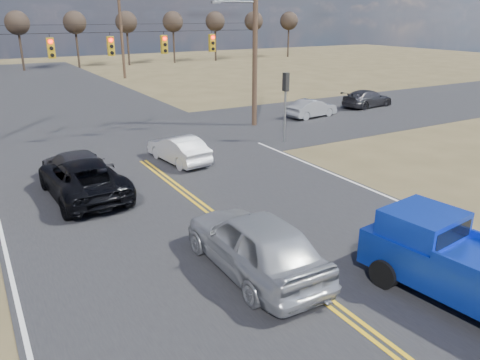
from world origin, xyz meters
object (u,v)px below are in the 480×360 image
pickup_truck (465,267)px  dgrey_car_queue (76,168)px  silver_suv (255,242)px  white_car_queue (179,149)px  black_suv (83,178)px  cross_car_east_far (367,99)px  cross_car_east_near (312,108)px

pickup_truck → dgrey_car_queue: bearing=107.5°
silver_suv → dgrey_car_queue: silver_suv is taller
silver_suv → white_car_queue: 10.94m
silver_suv → black_suv: size_ratio=0.95×
pickup_truck → cross_car_east_far: bearing=42.9°
white_car_queue → cross_car_east_near: bearing=-163.8°
cross_car_east_near → dgrey_car_queue: bearing=101.7°
white_car_queue → cross_car_east_far: (18.62, 6.08, 0.00)m
silver_suv → white_car_queue: (2.29, 10.70, -0.24)m
silver_suv → black_suv: 8.78m
silver_suv → dgrey_car_queue: 10.29m
cross_car_east_near → cross_car_east_far: cross_car_east_far is taller
cross_car_east_near → white_car_queue: bearing=105.5°
pickup_truck → black_suv: (-6.51, 12.22, -0.22)m
silver_suv → black_suv: silver_suv is taller
silver_suv → dgrey_car_queue: size_ratio=1.03×
silver_suv → cross_car_east_near: silver_suv is taller
pickup_truck → white_car_queue: pickup_truck is taller
cross_car_east_near → cross_car_east_far: (6.22, 0.89, 0.03)m
black_suv → cross_car_east_near: size_ratio=1.45×
pickup_truck → cross_car_east_near: pickup_truck is taller
cross_car_east_near → pickup_truck: bearing=143.7°
black_suv → white_car_queue: bearing=-157.5°
pickup_truck → white_car_queue: (-1.40, 14.59, -0.34)m
silver_suv → black_suv: (-2.81, 8.32, -0.12)m
black_suv → cross_car_east_far: (23.72, 8.45, -0.11)m
silver_suv → cross_car_east_far: silver_suv is taller
cross_car_east_far → silver_suv: bearing=122.2°
pickup_truck → cross_car_east_near: (10.99, 19.78, -0.36)m
dgrey_car_queue → cross_car_east_near: dgrey_car_queue is taller
silver_suv → dgrey_car_queue: (-2.72, 9.93, -0.16)m
dgrey_car_queue → black_suv: bearing=84.5°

